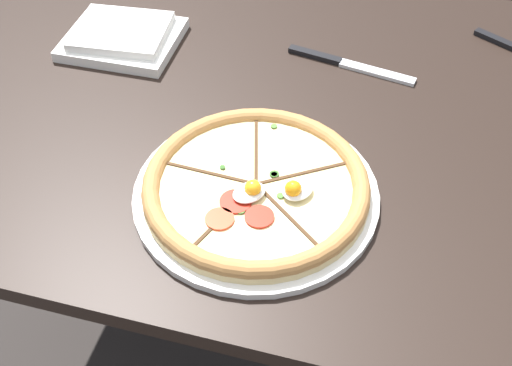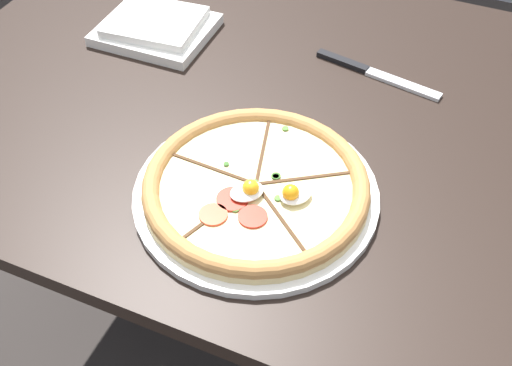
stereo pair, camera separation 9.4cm
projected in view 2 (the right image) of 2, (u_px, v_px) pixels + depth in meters
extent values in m
plane|color=#2D2826|center=(298.00, 336.00, 1.62)|extent=(12.00, 12.00, 0.00)
cube|color=black|center=(317.00, 121.00, 1.10)|extent=(1.43, 0.93, 0.03)
cube|color=black|center=(135.00, 70.00, 1.81)|extent=(0.06, 0.06, 0.70)
cylinder|color=white|center=(256.00, 194.00, 0.96)|extent=(0.37, 0.37, 0.01)
cylinder|color=#E5C684|center=(256.00, 189.00, 0.95)|extent=(0.34, 0.34, 0.01)
cylinder|color=beige|center=(256.00, 185.00, 0.94)|extent=(0.29, 0.29, 0.00)
torus|color=#B27A42|center=(256.00, 185.00, 0.94)|extent=(0.34, 0.34, 0.03)
cube|color=#472D19|center=(280.00, 218.00, 0.90)|extent=(0.12, 0.10, 0.00)
cube|color=#472D19|center=(305.00, 178.00, 0.95)|extent=(0.13, 0.08, 0.00)
cube|color=#472D19|center=(263.00, 150.00, 0.99)|extent=(0.04, 0.14, 0.00)
cube|color=#472D19|center=(212.00, 169.00, 0.96)|extent=(0.15, 0.01, 0.00)
cube|color=#472D19|center=(220.00, 211.00, 0.90)|extent=(0.06, 0.14, 0.00)
cylinder|color=red|center=(253.00, 217.00, 0.90)|extent=(0.04, 0.04, 0.00)
cylinder|color=red|center=(213.00, 215.00, 0.90)|extent=(0.04, 0.04, 0.00)
cylinder|color=red|center=(232.00, 199.00, 0.92)|extent=(0.05, 0.05, 0.00)
ellipsoid|color=white|center=(296.00, 194.00, 0.92)|extent=(0.06, 0.06, 0.01)
sphere|color=orange|center=(291.00, 193.00, 0.91)|extent=(0.02, 0.02, 0.02)
ellipsoid|color=white|center=(247.00, 192.00, 0.92)|extent=(0.06, 0.06, 0.01)
sphere|color=#F4AD1E|center=(251.00, 188.00, 0.92)|extent=(0.02, 0.02, 0.02)
cylinder|color=#477A2D|center=(235.00, 208.00, 0.91)|extent=(0.01, 0.01, 0.00)
cylinder|color=#2D5B1E|center=(226.00, 164.00, 0.97)|extent=(0.01, 0.01, 0.00)
cylinder|color=#386B23|center=(277.00, 177.00, 0.95)|extent=(0.01, 0.01, 0.00)
cylinder|color=#477A2D|center=(255.00, 182.00, 0.94)|extent=(0.01, 0.01, 0.00)
cylinder|color=#2D5B1E|center=(274.00, 175.00, 0.95)|extent=(0.01, 0.01, 0.00)
cylinder|color=#477A2D|center=(278.00, 198.00, 0.92)|extent=(0.01, 0.01, 0.00)
cylinder|color=#477A2D|center=(257.00, 185.00, 0.94)|extent=(0.01, 0.01, 0.00)
cylinder|color=#477A2D|center=(285.00, 128.00, 1.02)|extent=(0.01, 0.01, 0.00)
cube|color=silver|center=(156.00, 30.00, 1.25)|extent=(0.21, 0.18, 0.02)
cube|color=silver|center=(155.00, 22.00, 1.24)|extent=(0.18, 0.16, 0.02)
cube|color=silver|center=(403.00, 84.00, 1.14)|extent=(0.14, 0.04, 0.01)
cube|color=black|center=(343.00, 61.00, 1.19)|extent=(0.10, 0.03, 0.01)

